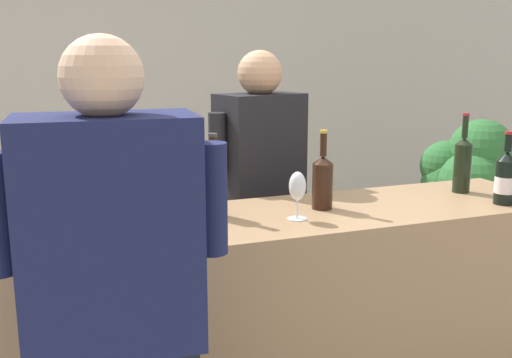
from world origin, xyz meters
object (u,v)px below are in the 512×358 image
at_px(wine_bottle_0, 213,184).
at_px(wine_bottle_4, 156,193).
at_px(wine_bottle_1, 62,207).
at_px(wine_glass, 297,188).
at_px(wine_bottle_3, 323,181).
at_px(potted_shrub, 462,195).
at_px(wine_bottle_6, 463,163).
at_px(person_server, 260,221).
at_px(wine_bottle_2, 96,211).
at_px(wine_bottle_5, 505,178).

distance_m(wine_bottle_0, wine_bottle_4, 0.23).
bearing_deg(wine_bottle_1, wine_glass, -4.15).
height_order(wine_bottle_3, wine_glass, wine_bottle_3).
bearing_deg(wine_bottle_1, potted_shrub, 20.95).
bearing_deg(wine_bottle_0, wine_bottle_6, -0.20).
bearing_deg(person_server, wine_bottle_6, -34.32).
bearing_deg(wine_bottle_0, wine_bottle_4, -168.06).
bearing_deg(wine_glass, wine_bottle_1, 175.85).
bearing_deg(wine_bottle_0, wine_bottle_3, -5.98).
relative_size(wine_bottle_1, wine_bottle_6, 0.89).
bearing_deg(wine_bottle_2, potted_shrub, 24.39).
height_order(wine_glass, potted_shrub, potted_shrub).
bearing_deg(wine_bottle_6, wine_bottle_4, -178.17).
xyz_separation_m(wine_bottle_3, wine_bottle_5, (0.74, -0.20, -0.01)).
bearing_deg(potted_shrub, wine_bottle_1, -159.05).
bearing_deg(wine_glass, wine_bottle_3, 34.32).
relative_size(wine_bottle_2, wine_bottle_5, 1.11).
relative_size(wine_bottle_5, wine_glass, 1.66).
xyz_separation_m(wine_glass, potted_shrub, (1.60, 0.99, -0.39)).
distance_m(wine_bottle_5, wine_glass, 0.91).
relative_size(wine_bottle_4, wine_bottle_5, 1.09).
bearing_deg(potted_shrub, wine_bottle_5, -122.71).
height_order(wine_bottle_4, person_server, person_server).
relative_size(wine_bottle_2, wine_bottle_4, 1.02).
xyz_separation_m(wine_bottle_0, wine_bottle_6, (1.16, -0.00, 0.01)).
bearing_deg(wine_bottle_3, wine_bottle_4, -179.81).
distance_m(wine_bottle_1, wine_bottle_3, 1.00).
distance_m(wine_bottle_2, person_server, 1.17).
xyz_separation_m(wine_bottle_0, wine_bottle_3, (0.44, -0.05, -0.01)).
height_order(wine_bottle_0, person_server, person_server).
bearing_deg(wine_bottle_5, person_server, 136.10).
xyz_separation_m(wine_bottle_3, wine_bottle_4, (-0.67, -0.00, 0.01)).
bearing_deg(wine_bottle_6, wine_bottle_5, -84.49).
xyz_separation_m(wine_bottle_4, person_server, (0.62, 0.57, -0.32)).
bearing_deg(wine_bottle_2, wine_bottle_0, 25.83).
bearing_deg(wine_bottle_6, wine_bottle_2, -172.36).
height_order(wine_bottle_1, wine_bottle_2, wine_bottle_2).
relative_size(wine_bottle_2, wine_glass, 1.84).
bearing_deg(wine_bottle_1, wine_bottle_3, 2.77).
distance_m(wine_bottle_0, potted_shrub, 2.09).
bearing_deg(potted_shrub, wine_bottle_4, -157.20).
relative_size(wine_bottle_0, wine_bottle_4, 0.97).
relative_size(wine_bottle_5, wine_bottle_6, 0.85).
bearing_deg(wine_bottle_4, potted_shrub, 22.80).
bearing_deg(wine_bottle_5, potted_shrub, 57.29).
bearing_deg(wine_bottle_2, wine_glass, 5.08).
height_order(wine_bottle_0, wine_bottle_6, wine_bottle_6).
height_order(wine_bottle_5, person_server, person_server).
distance_m(wine_bottle_6, potted_shrub, 1.17).
bearing_deg(wine_bottle_1, wine_bottle_5, -4.86).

